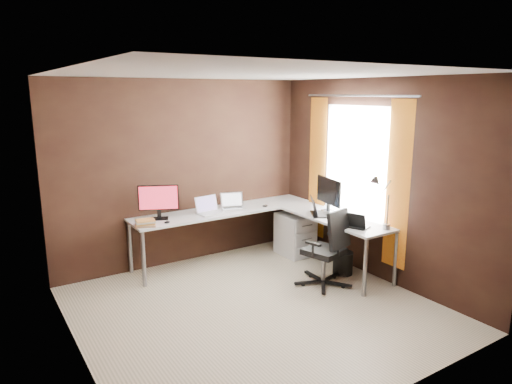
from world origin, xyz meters
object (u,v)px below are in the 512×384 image
laptop_white (209,210)px  laptop_silver (233,205)px  drawer_pedestal (295,234)px  laptop_black_small (355,224)px  monitor_right (329,193)px  desk_lamp (380,196)px  monitor_left (159,200)px  laptop_black_big (318,211)px  office_chair (326,263)px  book_stack (145,223)px  wastebasket (343,263)px

laptop_white → laptop_silver: laptop_white is taller
drawer_pedestal → laptop_black_small: 1.34m
monitor_right → laptop_black_small: bearing=173.9°
laptop_white → desk_lamp: desk_lamp is taller
laptop_white → laptop_black_small: 1.95m
desk_lamp → laptop_silver: bearing=108.4°
laptop_silver → monitor_left: bearing=-164.5°
laptop_silver → laptop_black_big: bearing=-32.4°
office_chair → laptop_white: bearing=107.7°
laptop_white → book_stack: size_ratio=1.23×
monitor_left → laptop_black_small: bearing=-17.7°
laptop_silver → desk_lamp: bearing=-44.3°
laptop_white → book_stack: (-0.93, -0.12, -0.01)m
laptop_black_small → desk_lamp: 0.45m
laptop_silver → desk_lamp: desk_lamp is taller
desk_lamp → office_chair: bearing=134.3°
laptop_black_big → monitor_left: bearing=94.4°
monitor_right → laptop_black_big: 0.31m
monitor_left → monitor_right: monitor_right is taller
monitor_right → wastebasket: monitor_right is taller
drawer_pedestal → office_chair: office_chair is taller
drawer_pedestal → book_stack: bearing=175.0°
drawer_pedestal → laptop_silver: (-0.84, 0.36, 0.48)m
drawer_pedestal → laptop_white: size_ratio=1.64×
laptop_black_small → monitor_left: bearing=27.0°
laptop_white → wastebasket: laptop_white is taller
monitor_left → book_stack: 0.40m
laptop_white → book_stack: bearing=-180.0°
drawer_pedestal → laptop_black_big: laptop_black_big is taller
monitor_right → desk_lamp: desk_lamp is taller
wastebasket → monitor_left: bearing=146.0°
drawer_pedestal → laptop_black_small: laptop_black_small is taller
drawer_pedestal → office_chair: (-0.36, -1.08, -0.02)m
laptop_white → monitor_left: bearing=164.7°
monitor_left → laptop_silver: size_ratio=1.27×
desk_lamp → wastebasket: 1.11m
drawer_pedestal → laptop_black_big: 0.74m
monitor_right → desk_lamp: (-0.03, -0.92, 0.13)m
laptop_silver → laptop_black_big: size_ratio=0.86×
laptop_silver → desk_lamp: (0.97, -1.80, 0.35)m
monitor_left → office_chair: monitor_left is taller
office_chair → wastebasket: office_chair is taller
laptop_black_small → laptop_black_big: bearing=-21.8°
laptop_black_small → book_stack: 2.54m
monitor_right → office_chair: 1.05m
laptop_silver → wastebasket: (0.91, -1.29, -0.63)m
drawer_pedestal → laptop_silver: 1.03m
laptop_white → desk_lamp: bearing=-59.4°
monitor_left → laptop_silver: (1.06, -0.04, -0.20)m
laptop_white → wastebasket: (1.30, -1.24, -0.63)m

